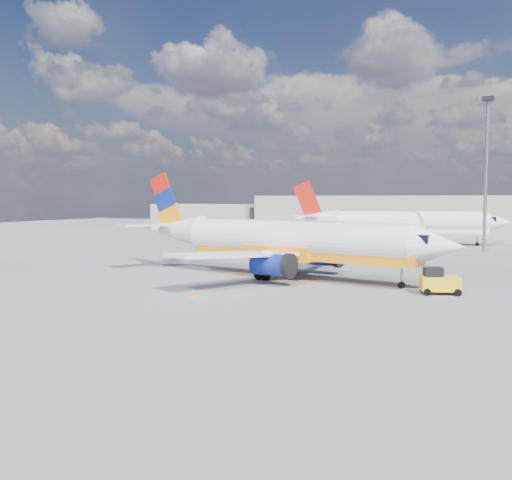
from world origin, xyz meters
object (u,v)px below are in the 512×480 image
at_px(second_jet, 403,223).
at_px(traffic_cone, 193,294).
at_px(gse_tug, 439,282).
at_px(main_jet, 286,241).

xyz_separation_m(second_jet, traffic_cone, (-4.15, -56.26, -3.16)).
xyz_separation_m(gse_tug, traffic_cone, (-16.54, -9.69, -0.69)).
distance_m(main_jet, gse_tug, 15.00).
relative_size(main_jet, gse_tug, 10.29).
distance_m(main_jet, second_jet, 43.34).
bearing_deg(traffic_cone, gse_tug, 30.36).
bearing_deg(gse_tug, second_jet, 84.94).
distance_m(main_jet, traffic_cone, 13.51).
height_order(gse_tug, traffic_cone, gse_tug).
bearing_deg(traffic_cone, main_jet, 80.76).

